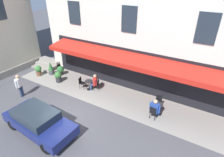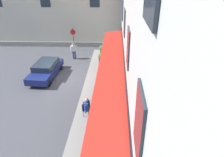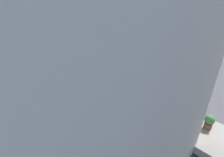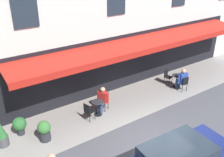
{
  "view_description": "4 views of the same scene",
  "coord_description": "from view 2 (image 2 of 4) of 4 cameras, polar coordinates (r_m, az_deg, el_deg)",
  "views": [
    {
      "loc": [
        -7.1,
        6.28,
        7.69
      ],
      "look_at": [
        -0.83,
        -4.19,
        0.92
      ],
      "focal_mm": 29.78,
      "sensor_mm": 36.0,
      "label": 1
    },
    {
      "loc": [
        -14.03,
        -4.45,
        8.07
      ],
      "look_at": [
        -1.96,
        -4.15,
        1.18
      ],
      "focal_mm": 29.97,
      "sensor_mm": 36.0,
      "label": 2
    },
    {
      "loc": [
        7.62,
        -12.45,
        7.69
      ],
      "look_at": [
        -1.22,
        -3.72,
        0.97
      ],
      "focal_mm": 29.39,
      "sensor_mm": 36.0,
      "label": 3
    },
    {
      "loc": [
        6.16,
        5.9,
        7.08
      ],
      "look_at": [
        -0.88,
        -4.22,
        1.19
      ],
      "focal_mm": 41.03,
      "sensor_mm": 36.0,
      "label": 4
    }
  ],
  "objects": [
    {
      "name": "sidewalk_cafe_terrace",
      "position": [
        13.5,
        -3.36,
        -7.02
      ],
      "size": [
        20.5,
        3.2,
        0.01
      ],
      "primitive_type": "cube",
      "color": "gray",
      "rests_on": "ground_plane"
    },
    {
      "name": "seated_patron_in_blue",
      "position": [
        11.96,
        -7.29,
        -8.5
      ],
      "size": [
        0.69,
        0.61,
        1.35
      ],
      "color": "navy",
      "rests_on": "ground_plane"
    },
    {
      "name": "cafe_chair_black_facing_street",
      "position": [
        12.04,
        -2.29,
        -8.95
      ],
      "size": [
        0.49,
        0.49,
        0.91
      ],
      "color": "black",
      "rests_on": "ground_plane"
    },
    {
      "name": "seated_companion_in_red",
      "position": [
        16.12,
        -2.41,
        2.5
      ],
      "size": [
        0.64,
        0.61,
        1.31
      ],
      "color": "navy",
      "rests_on": "ground_plane"
    },
    {
      "name": "potted_plant_mid_terrace",
      "position": [
        19.79,
        -0.34,
        7.21
      ],
      "size": [
        0.6,
        0.6,
        0.84
      ],
      "color": "#2D2D33",
      "rests_on": "ground_plane"
    },
    {
      "name": "parked_car_navy",
      "position": [
        17.29,
        -19.52,
        2.72
      ],
      "size": [
        4.4,
        2.05,
        1.33
      ],
      "color": "navy",
      "rests_on": "ground_plane"
    },
    {
      "name": "cafe_table_mid_terrace",
      "position": [
        16.56,
        -2.95,
        2.45
      ],
      "size": [
        0.6,
        0.6,
        0.75
      ],
      "color": "black",
      "rests_on": "ground_plane"
    },
    {
      "name": "ground_plane",
      "position": [
        16.78,
        -14.15,
        0.0
      ],
      "size": [
        70.0,
        70.0,
        0.0
      ],
      "primitive_type": "plane",
      "color": "#4C4C51"
    },
    {
      "name": "back_alley_steps",
      "position": [
        22.06,
        1.72,
        8.94
      ],
      "size": [
        2.4,
        1.75,
        0.6
      ],
      "color": "gray",
      "rests_on": "ground_plane"
    },
    {
      "name": "cafe_chair_black_back_row",
      "position": [
        12.12,
        -8.24,
        -9.01
      ],
      "size": [
        0.45,
        0.45,
        0.91
      ],
      "color": "black",
      "rests_on": "ground_plane"
    },
    {
      "name": "potted_plant_entrance_right",
      "position": [
        21.28,
        -3.13,
        8.87
      ],
      "size": [
        0.56,
        0.56,
        0.93
      ],
      "color": "brown",
      "rests_on": "ground_plane"
    },
    {
      "name": "cafe_chair_black_under_awning",
      "position": [
        17.09,
        -3.32,
        3.57
      ],
      "size": [
        0.48,
        0.48,
        0.91
      ],
      "color": "black",
      "rests_on": "ground_plane"
    },
    {
      "name": "cafe_table_near_entrance",
      "position": [
        12.01,
        -5.29,
        -9.55
      ],
      "size": [
        0.6,
        0.6,
        0.75
      ],
      "color": "black",
      "rests_on": "ground_plane"
    },
    {
      "name": "potted_plant_entrance_left",
      "position": [
        19.16,
        -3.41,
        6.4
      ],
      "size": [
        0.56,
        0.56,
        0.93
      ],
      "color": "#2D2D33",
      "rests_on": "ground_plane"
    },
    {
      "name": "potted_plant_by_steps",
      "position": [
        20.53,
        -1.24,
        8.29
      ],
      "size": [
        0.46,
        0.46,
        1.17
      ],
      "color": "#4C4C51",
      "rests_on": "ground_plane"
    },
    {
      "name": "walking_pedestrian_in_white",
      "position": [
        20.12,
        -11.58,
        8.58
      ],
      "size": [
        0.43,
        0.68,
        1.73
      ],
      "color": "navy",
      "rests_on": "ground_plane"
    },
    {
      "name": "no_parking_sign",
      "position": [
        22.39,
        -11.76,
        12.84
      ],
      "size": [
        0.14,
        0.58,
        2.6
      ],
      "color": "black",
      "rests_on": "ground_plane"
    },
    {
      "name": "cafe_chair_black_by_window",
      "position": [
        16.01,
        -2.1,
        1.69
      ],
      "size": [
        0.54,
        0.54,
        0.91
      ],
      "color": "black",
      "rests_on": "ground_plane"
    }
  ]
}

